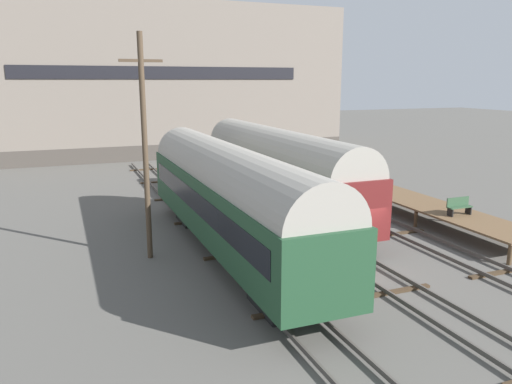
{
  "coord_description": "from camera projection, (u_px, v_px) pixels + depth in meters",
  "views": [
    {
      "loc": [
        -11.49,
        -17.32,
        7.78
      ],
      "look_at": [
        -2.35,
        5.91,
        2.2
      ],
      "focal_mm": 35.0,
      "sensor_mm": 36.0,
      "label": 1
    }
  ],
  "objects": [
    {
      "name": "ground_plane",
      "position": [
        357.0,
        265.0,
        21.53
      ],
      "size": [
        200.0,
        200.0,
        0.0
      ],
      "primitive_type": "plane",
      "color": "#56544F"
    },
    {
      "name": "bench",
      "position": [
        459.0,
        206.0,
        25.65
      ],
      "size": [
        1.4,
        0.4,
        0.91
      ],
      "color": "#2D4C33",
      "rests_on": "station_platform"
    },
    {
      "name": "train_car_maroon",
      "position": [
        277.0,
        168.0,
        28.64
      ],
      "size": [
        3.08,
        17.42,
        5.13
      ],
      "color": "black",
      "rests_on": "ground"
    },
    {
      "name": "warehouse_building",
      "position": [
        153.0,
        81.0,
        54.25
      ],
      "size": [
        39.68,
        12.73,
        15.52
      ],
      "color": "#46403A",
      "rests_on": "ground"
    },
    {
      "name": "track_right",
      "position": [
        443.0,
        249.0,
        23.18
      ],
      "size": [
        2.6,
        60.0,
        0.26
      ],
      "color": "#4C4742",
      "rests_on": "ground"
    },
    {
      "name": "track_left",
      "position": [
        255.0,
        277.0,
        19.82
      ],
      "size": [
        2.6,
        60.0,
        0.26
      ],
      "color": "#4C4742",
      "rests_on": "ground"
    },
    {
      "name": "track_middle",
      "position": [
        357.0,
        262.0,
        21.5
      ],
      "size": [
        2.6,
        60.0,
        0.26
      ],
      "color": "#4C4742",
      "rests_on": "ground"
    },
    {
      "name": "train_car_green",
      "position": [
        229.0,
        194.0,
        22.22
      ],
      "size": [
        3.08,
        18.17,
        5.07
      ],
      "color": "black",
      "rests_on": "ground"
    },
    {
      "name": "station_platform",
      "position": [
        435.0,
        208.0,
        27.44
      ],
      "size": [
        2.86,
        12.64,
        1.01
      ],
      "color": "brown",
      "rests_on": "ground"
    },
    {
      "name": "utility_pole",
      "position": [
        145.0,
        146.0,
        21.38
      ],
      "size": [
        1.8,
        0.24,
        9.77
      ],
      "color": "#473828",
      "rests_on": "ground"
    },
    {
      "name": "person_worker",
      "position": [
        330.0,
        263.0,
        19.06
      ],
      "size": [
        0.32,
        0.32,
        1.63
      ],
      "color": "#282833",
      "rests_on": "ground"
    }
  ]
}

